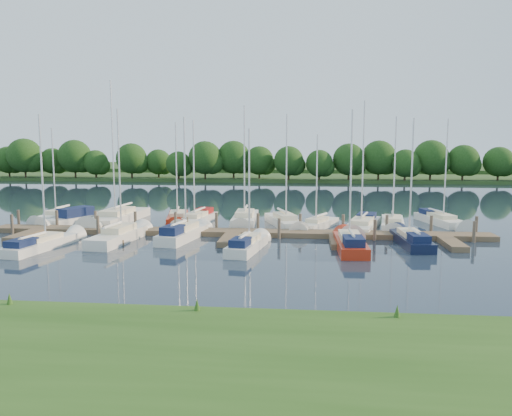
# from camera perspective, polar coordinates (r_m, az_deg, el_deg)

# --- Properties ---
(ground) EXTENTS (260.00, 260.00, 0.00)m
(ground) POSITION_cam_1_polar(r_m,az_deg,el_deg) (32.24, -4.42, -5.69)
(ground) COLOR #182331
(ground) RESTS_ON ground
(near_bank) EXTENTS (90.00, 10.00, 0.50)m
(near_bank) POSITION_cam_1_polar(r_m,az_deg,el_deg) (17.41, -14.03, -16.76)
(near_bank) COLOR #234915
(near_bank) RESTS_ON ground
(dock) EXTENTS (40.00, 6.00, 0.40)m
(dock) POSITION_cam_1_polar(r_m,az_deg,el_deg) (39.27, -2.56, -2.99)
(dock) COLOR brown
(dock) RESTS_ON ground
(mooring_pilings) EXTENTS (38.24, 2.84, 2.00)m
(mooring_pilings) POSITION_cam_1_polar(r_m,az_deg,el_deg) (40.29, -2.34, -2.15)
(mooring_pilings) COLOR #473D33
(mooring_pilings) RESTS_ON ground
(far_shore) EXTENTS (180.00, 30.00, 0.60)m
(far_shore) POSITION_cam_1_polar(r_m,az_deg,el_deg) (106.28, 2.64, 3.67)
(far_shore) COLOR #214119
(far_shore) RESTS_ON ground
(distant_hill) EXTENTS (220.00, 40.00, 1.40)m
(distant_hill) POSITION_cam_1_polar(r_m,az_deg,el_deg) (131.19, 3.22, 4.57)
(distant_hill) COLOR #395726
(distant_hill) RESTS_ON ground
(treeline) EXTENTS (145.60, 9.37, 8.29)m
(treeline) POSITION_cam_1_polar(r_m,az_deg,el_deg) (92.67, 4.62, 5.47)
(treeline) COLOR #38281C
(treeline) RESTS_ON ground
(sailboat_n_0) EXTENTS (2.04, 7.05, 9.04)m
(sailboat_n_0) POSITION_cam_1_polar(r_m,az_deg,el_deg) (51.10, -21.74, -1.00)
(sailboat_n_0) COLOR silver
(sailboat_n_0) RESTS_ON ground
(motorboat) EXTENTS (4.02, 6.50, 1.87)m
(motorboat) POSITION_cam_1_polar(r_m,az_deg,el_deg) (48.19, -20.10, -1.28)
(motorboat) COLOR silver
(motorboat) RESTS_ON ground
(sailboat_n_2) EXTENTS (3.16, 10.59, 13.31)m
(sailboat_n_2) POSITION_cam_1_polar(r_m,az_deg,el_deg) (47.87, -15.63, -1.27)
(sailboat_n_2) COLOR silver
(sailboat_n_2) RESTS_ON ground
(sailboat_n_3) EXTENTS (3.05, 7.59, 9.51)m
(sailboat_n_3) POSITION_cam_1_polar(r_m,az_deg,el_deg) (47.21, -8.96, -1.22)
(sailboat_n_3) COLOR #B02610
(sailboat_n_3) RESTS_ON ground
(sailboat_n_4) EXTENTS (2.75, 7.60, 9.66)m
(sailboat_n_4) POSITION_cam_1_polar(r_m,az_deg,el_deg) (45.70, -6.84, -1.40)
(sailboat_n_4) COLOR silver
(sailboat_n_4) RESTS_ON ground
(sailboat_n_5) EXTENTS (2.33, 8.64, 11.04)m
(sailboat_n_5) POSITION_cam_1_polar(r_m,az_deg,el_deg) (45.55, -1.29, -1.43)
(sailboat_n_5) COLOR silver
(sailboat_n_5) RESTS_ON ground
(sailboat_n_6) EXTENTS (3.92, 7.93, 10.19)m
(sailboat_n_6) POSITION_cam_1_polar(r_m,az_deg,el_deg) (44.05, 3.36, -1.75)
(sailboat_n_6) COLOR silver
(sailboat_n_6) RESTS_ON ground
(sailboat_n_7) EXTENTS (3.83, 6.31, 8.33)m
(sailboat_n_7) POSITION_cam_1_polar(r_m,az_deg,el_deg) (43.23, 6.99, -1.98)
(sailboat_n_7) COLOR silver
(sailboat_n_7) RESTS_ON ground
(sailboat_n_8) EXTENTS (3.99, 8.89, 11.11)m
(sailboat_n_8) POSITION_cam_1_polar(r_m,az_deg,el_deg) (43.09, 12.01, -2.07)
(sailboat_n_8) COLOR silver
(sailboat_n_8) RESTS_ON ground
(sailboat_n_9) EXTENTS (2.83, 7.87, 9.87)m
(sailboat_n_9) POSITION_cam_1_polar(r_m,az_deg,el_deg) (44.80, 15.34, -1.86)
(sailboat_n_9) COLOR silver
(sailboat_n_9) RESTS_ON ground
(sailboat_n_10) EXTENTS (3.38, 7.76, 9.77)m
(sailboat_n_10) POSITION_cam_1_polar(r_m,az_deg,el_deg) (48.07, 20.39, -1.39)
(sailboat_n_10) COLOR silver
(sailboat_n_10) RESTS_ON ground
(sailboat_s_0) EXTENTS (2.72, 7.64, 9.57)m
(sailboat_s_0) POSITION_cam_1_polar(r_m,az_deg,el_deg) (37.88, -23.22, -3.83)
(sailboat_s_0) COLOR silver
(sailboat_s_0) RESTS_ON ground
(sailboat_s_1) EXTENTS (2.54, 7.95, 10.28)m
(sailboat_s_1) POSITION_cam_1_polar(r_m,az_deg,el_deg) (38.70, -15.29, -3.28)
(sailboat_s_1) COLOR silver
(sailboat_s_1) RESTS_ON ground
(sailboat_s_2) EXTENTS (2.82, 7.51, 9.73)m
(sailboat_s_2) POSITION_cam_1_polar(r_m,az_deg,el_deg) (38.50, -8.27, -3.06)
(sailboat_s_2) COLOR silver
(sailboat_s_2) RESTS_ON ground
(sailboat_s_3) EXTENTS (2.48, 6.74, 8.65)m
(sailboat_s_3) POSITION_cam_1_polar(r_m,az_deg,el_deg) (34.28, -0.95, -4.32)
(sailboat_s_3) COLOR silver
(sailboat_s_3) RESTS_ON ground
(sailboat_s_4) EXTENTS (1.98, 7.74, 10.00)m
(sailboat_s_4) POSITION_cam_1_polar(r_m,az_deg,el_deg) (35.25, 10.68, -4.11)
(sailboat_s_4) COLOR #B02610
(sailboat_s_4) RESTS_ON ground
(sailboat_s_5) EXTENTS (2.11, 7.39, 9.43)m
(sailboat_s_5) POSITION_cam_1_polar(r_m,az_deg,el_deg) (37.83, 17.24, -3.55)
(sailboat_s_5) COLOR black
(sailboat_s_5) RESTS_ON ground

